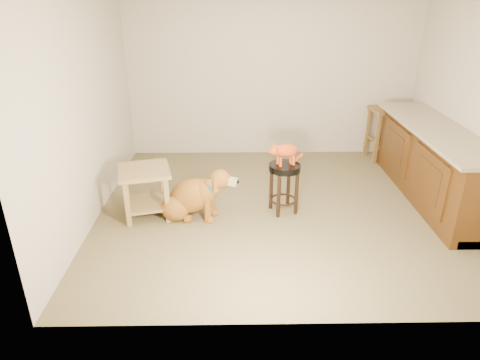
{
  "coord_description": "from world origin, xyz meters",
  "views": [
    {
      "loc": [
        -0.61,
        -4.7,
        2.52
      ],
      "look_at": [
        -0.54,
        -0.12,
        0.45
      ],
      "focal_mm": 32.0,
      "sensor_mm": 36.0,
      "label": 1
    }
  ],
  "objects_px": {
    "side_table": "(145,185)",
    "golden_retriever": "(192,197)",
    "tabby_kitten": "(285,151)",
    "wood_stool": "(383,133)",
    "padded_stool": "(284,178)"
  },
  "relations": [
    {
      "from": "wood_stool",
      "to": "tabby_kitten",
      "type": "bearing_deg",
      "value": -135.14
    },
    {
      "from": "golden_retriever",
      "to": "side_table",
      "type": "bearing_deg",
      "value": -170.22
    },
    {
      "from": "golden_retriever",
      "to": "tabby_kitten",
      "type": "bearing_deg",
      "value": 20.04
    },
    {
      "from": "wood_stool",
      "to": "tabby_kitten",
      "type": "relative_size",
      "value": 1.82
    },
    {
      "from": "padded_stool",
      "to": "wood_stool",
      "type": "xyz_separation_m",
      "value": [
        1.76,
        1.76,
        -0.01
      ]
    },
    {
      "from": "side_table",
      "to": "golden_retriever",
      "type": "distance_m",
      "value": 0.57
    },
    {
      "from": "side_table",
      "to": "tabby_kitten",
      "type": "height_order",
      "value": "tabby_kitten"
    },
    {
      "from": "side_table",
      "to": "golden_retriever",
      "type": "relative_size",
      "value": 0.67
    },
    {
      "from": "side_table",
      "to": "tabby_kitten",
      "type": "xyz_separation_m",
      "value": [
        1.63,
        0.07,
        0.39
      ]
    },
    {
      "from": "padded_stool",
      "to": "tabby_kitten",
      "type": "xyz_separation_m",
      "value": [
        -0.01,
        -0.0,
        0.35
      ]
    },
    {
      "from": "wood_stool",
      "to": "side_table",
      "type": "distance_m",
      "value": 3.87
    },
    {
      "from": "wood_stool",
      "to": "padded_stool",
      "type": "bearing_deg",
      "value": -135.0
    },
    {
      "from": "side_table",
      "to": "tabby_kitten",
      "type": "distance_m",
      "value": 1.68
    },
    {
      "from": "padded_stool",
      "to": "side_table",
      "type": "distance_m",
      "value": 1.65
    },
    {
      "from": "padded_stool",
      "to": "golden_retriever",
      "type": "bearing_deg",
      "value": -173.97
    }
  ]
}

